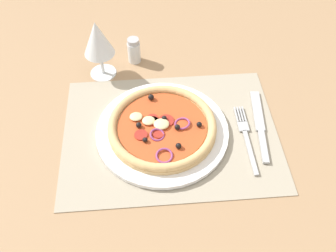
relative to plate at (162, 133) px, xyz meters
The scene contains 8 objects.
ground_plane 2.80cm from the plate, 15.14° to the left, with size 190.00×140.00×2.40cm, color #9E7A56.
placemat 1.96cm from the plate, 15.14° to the left, with size 45.86×34.08×0.40cm, color #A39984.
plate is the anchor object (origin of this frame).
pizza 1.60cm from the plate, 169.88° to the right, with size 22.97×22.97×2.64cm.
fork 17.73cm from the plate, ahead, with size 2.21×18.01×0.44cm.
knife 21.36cm from the plate, ahead, with size 3.82×20.06×0.62cm.
wine_glass 26.17cm from the plate, 122.64° to the left, with size 7.20×7.20×14.90cm.
pepper_shaker 25.43cm from the plate, 102.24° to the left, with size 3.20×3.20×6.70cm.
Camera 1 is at (-4.44, -49.17, 62.92)cm, focal length 39.63 mm.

